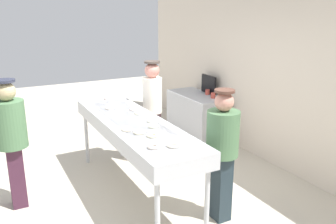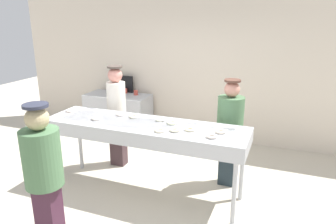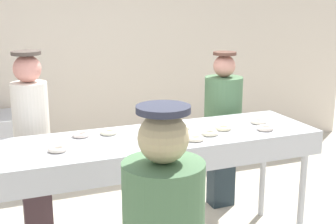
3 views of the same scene
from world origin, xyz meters
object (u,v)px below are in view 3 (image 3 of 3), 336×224
object	(u,v)px
sugar_donut_5	(182,127)
sugar_donut_6	(210,133)
sugar_donut_10	(223,128)
worker_baker	(223,119)
sugar_donut_3	(81,135)
sugar_donut_2	(109,132)
sugar_donut_1	(57,149)
sugar_donut_9	(195,138)
sugar_donut_0	(258,121)
fryer_conveyor	(146,149)
sugar_donut_4	(157,127)
sugar_donut_8	(265,128)
worker_assistant	(32,138)

from	to	relation	value
sugar_donut_5	sugar_donut_6	bearing A→B (deg)	-61.98
sugar_donut_10	worker_baker	bearing A→B (deg)	61.53
sugar_donut_3	sugar_donut_2	bearing A→B (deg)	-4.22
sugar_donut_1	sugar_donut_9	size ratio (longest dim) A/B	1.00
sugar_donut_2	sugar_donut_9	distance (m)	0.70
worker_baker	sugar_donut_6	bearing A→B (deg)	49.36
sugar_donut_0	worker_baker	bearing A→B (deg)	89.69
fryer_conveyor	sugar_donut_1	world-z (taller)	sugar_donut_1
sugar_donut_3	sugar_donut_9	bearing A→B (deg)	-28.12
sugar_donut_0	sugar_donut_4	world-z (taller)	same
sugar_donut_2	sugar_donut_6	size ratio (longest dim) A/B	1.00
fryer_conveyor	worker_baker	size ratio (longest dim) A/B	1.75
sugar_donut_2	sugar_donut_5	world-z (taller)	same
sugar_donut_9	sugar_donut_6	bearing A→B (deg)	27.66
sugar_donut_9	sugar_donut_5	bearing A→B (deg)	83.62
fryer_conveyor	sugar_donut_8	world-z (taller)	sugar_donut_8
fryer_conveyor	sugar_donut_6	world-z (taller)	sugar_donut_6
sugar_donut_6	sugar_donut_10	size ratio (longest dim) A/B	1.00
sugar_donut_0	worker_assistant	distance (m)	1.94
sugar_donut_5	sugar_donut_8	world-z (taller)	same
sugar_donut_10	sugar_donut_4	bearing A→B (deg)	155.07
sugar_donut_4	sugar_donut_9	size ratio (longest dim) A/B	1.00
fryer_conveyor	sugar_donut_10	world-z (taller)	sugar_donut_10
sugar_donut_0	sugar_donut_5	world-z (taller)	same
sugar_donut_5	sugar_donut_8	bearing A→B (deg)	-25.50
sugar_donut_1	sugar_donut_8	bearing A→B (deg)	-3.13
sugar_donut_2	sugar_donut_3	world-z (taller)	same
sugar_donut_5	sugar_donut_10	world-z (taller)	same
fryer_conveyor	sugar_donut_6	distance (m)	0.52
fryer_conveyor	sugar_donut_3	size ratio (longest dim) A/B	20.70
worker_baker	sugar_donut_1	bearing A→B (deg)	17.56
sugar_donut_2	sugar_donut_10	world-z (taller)	same
fryer_conveyor	sugar_donut_9	xyz separation A→B (m)	(0.32, -0.22, 0.11)
sugar_donut_3	sugar_donut_4	size ratio (longest dim) A/B	1.00
sugar_donut_4	sugar_donut_8	size ratio (longest dim) A/B	1.00
sugar_donut_3	sugar_donut_6	distance (m)	1.01
sugar_donut_2	sugar_donut_10	bearing A→B (deg)	-14.00
sugar_donut_5	worker_assistant	size ratio (longest dim) A/B	0.08
sugar_donut_0	sugar_donut_10	bearing A→B (deg)	-170.78
sugar_donut_10	sugar_donut_0	bearing A→B (deg)	9.22
sugar_donut_3	worker_assistant	distance (m)	0.57
sugar_donut_0	sugar_donut_8	xyz separation A→B (m)	(-0.06, -0.20, 0.00)
sugar_donut_0	sugar_donut_4	xyz separation A→B (m)	(-0.88, 0.17, 0.00)
sugar_donut_6	sugar_donut_9	bearing A→B (deg)	-152.34
worker_assistant	sugar_donut_6	bearing A→B (deg)	134.50
sugar_donut_4	sugar_donut_5	distance (m)	0.21
fryer_conveyor	worker_baker	xyz separation A→B (m)	(1.04, 0.66, -0.02)
sugar_donut_2	sugar_donut_5	size ratio (longest dim) A/B	1.00
sugar_donut_8	worker_assistant	bearing A→B (deg)	154.79
fryer_conveyor	sugar_donut_0	world-z (taller)	sugar_donut_0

